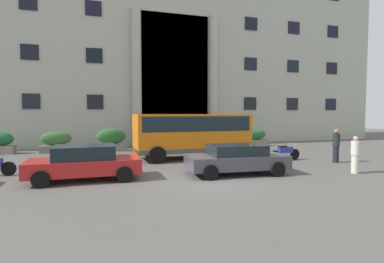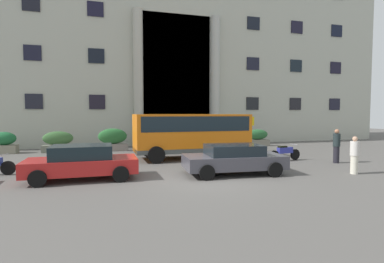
{
  "view_description": "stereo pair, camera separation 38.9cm",
  "coord_description": "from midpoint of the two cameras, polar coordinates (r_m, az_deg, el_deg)",
  "views": [
    {
      "loc": [
        -4.14,
        -11.07,
        2.61
      ],
      "look_at": [
        1.29,
        6.44,
        1.5
      ],
      "focal_mm": 28.3,
      "sensor_mm": 36.0,
      "label": 1
    },
    {
      "loc": [
        -3.77,
        -11.18,
        2.61
      ],
      "look_at": [
        1.29,
        6.44,
        1.5
      ],
      "focal_mm": 28.3,
      "sensor_mm": 36.0,
      "label": 2
    }
  ],
  "objects": [
    {
      "name": "hedge_planter_entrance_right",
      "position": [
        22.94,
        1.04,
        -1.4
      ],
      "size": [
        1.76,
        0.8,
        1.37
      ],
      "color": "slate",
      "rests_on": "ground_plane"
    },
    {
      "name": "ground_plane",
      "position": [
        12.11,
        2.32,
        -9.27
      ],
      "size": [
        80.0,
        64.0,
        0.12
      ],
      "primitive_type": "cube",
      "color": "#55524E"
    },
    {
      "name": "hedge_planter_east",
      "position": [
        22.91,
        -32.7,
        -1.92
      ],
      "size": [
        1.5,
        0.89,
        1.4
      ],
      "color": "gray",
      "rests_on": "ground_plane"
    },
    {
      "name": "orange_minibus",
      "position": [
        17.38,
        -0.64,
        -0.06
      ],
      "size": [
        6.52,
        2.74,
        2.55
      ],
      "rotation": [
        0.0,
        0.0,
        0.01
      ],
      "color": "orange",
      "rests_on": "ground_plane"
    },
    {
      "name": "hedge_planter_entrance_left",
      "position": [
        22.03,
        -24.67,
        -1.87
      ],
      "size": [
        2.0,
        0.71,
        1.4
      ],
      "color": "#646859",
      "rests_on": "ground_plane"
    },
    {
      "name": "bus_stop_sign",
      "position": [
        21.18,
        10.34,
        0.34
      ],
      "size": [
        0.44,
        0.08,
        2.36
      ],
      "color": "#969C17",
      "rests_on": "ground_plane"
    },
    {
      "name": "pedestrian_woman_dark_dress",
      "position": [
        14.84,
        27.75,
        -3.88
      ],
      "size": [
        0.36,
        0.36,
        1.62
      ],
      "rotation": [
        0.0,
        0.0,
        1.78
      ],
      "color": "beige",
      "rests_on": "ground_plane"
    },
    {
      "name": "pedestrian_child_trailing",
      "position": [
        17.62,
        24.95,
        -2.42
      ],
      "size": [
        0.36,
        0.36,
        1.78
      ],
      "rotation": [
        0.0,
        0.0,
        5.66
      ],
      "color": "black",
      "rests_on": "ground_plane"
    },
    {
      "name": "motorcycle_near_kerb",
      "position": [
        17.4,
        16.41,
        -3.76
      ],
      "size": [
        2.07,
        0.6,
        0.89
      ],
      "rotation": [
        0.0,
        0.0,
        0.16
      ],
      "color": "black",
      "rests_on": "ground_plane"
    },
    {
      "name": "office_building_facade",
      "position": [
        29.35,
        -9.46,
        13.73
      ],
      "size": [
        43.46,
        9.63,
        15.72
      ],
      "color": "#AAAC9D",
      "rests_on": "ground_plane"
    },
    {
      "name": "parked_hatchback_near",
      "position": [
        13.13,
        7.49,
        -5.07
      ],
      "size": [
        4.34,
        2.32,
        1.27
      ],
      "rotation": [
        0.0,
        0.0,
        -0.07
      ],
      "color": "#46454E",
      "rests_on": "ground_plane"
    },
    {
      "name": "hedge_planter_far_east",
      "position": [
        24.57,
        11.42,
        -1.18
      ],
      "size": [
        1.9,
        0.74,
        1.33
      ],
      "color": "slate",
      "rests_on": "ground_plane"
    },
    {
      "name": "hedge_planter_far_west",
      "position": [
        21.56,
        -15.44,
        -1.59
      ],
      "size": [
        2.02,
        0.71,
        1.55
      ],
      "color": "gray",
      "rests_on": "ground_plane"
    },
    {
      "name": "white_taxi_kerbside",
      "position": [
        12.64,
        -20.38,
        -5.44
      ],
      "size": [
        4.21,
        2.07,
        1.36
      ],
      "rotation": [
        0.0,
        0.0,
        0.01
      ],
      "color": "#B41E1D",
      "rests_on": "ground_plane"
    }
  ]
}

